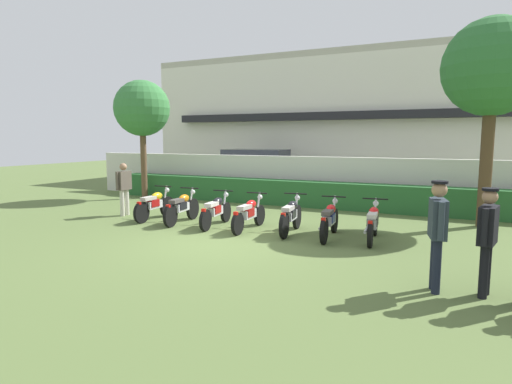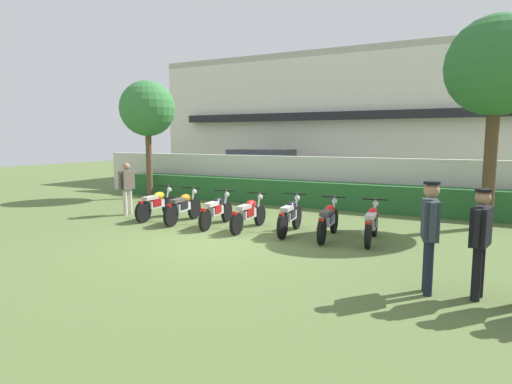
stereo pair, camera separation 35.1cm
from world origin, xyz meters
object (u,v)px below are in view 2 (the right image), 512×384
(motorcycle_in_row_0, at_px, (156,204))
(motorcycle_in_row_6, at_px, (372,223))
(tree_far_side, at_px, (496,68))
(inspector_person, at_px, (127,184))
(motorcycle_in_row_2, at_px, (216,210))
(tree_near_inspector, at_px, (147,109))
(motorcycle_in_row_1, at_px, (183,207))
(motorcycle_in_row_5, at_px, (328,220))
(officer_0, at_px, (430,227))
(officer_1, at_px, (481,235))
(motorcycle_in_row_3, at_px, (249,213))
(motorcycle_in_row_4, at_px, (290,216))
(parked_car, at_px, (265,171))

(motorcycle_in_row_0, height_order, motorcycle_in_row_6, motorcycle_in_row_0)
(tree_far_side, xyz_separation_m, inspector_person, (-9.94, -2.92, -3.22))
(tree_far_side, bearing_deg, motorcycle_in_row_0, -160.50)
(motorcycle_in_row_0, xyz_separation_m, motorcycle_in_row_2, (2.13, -0.06, -0.01))
(tree_near_inspector, xyz_separation_m, motorcycle_in_row_1, (4.36, -3.61, -3.06))
(motorcycle_in_row_5, relative_size, officer_0, 1.10)
(tree_near_inspector, height_order, officer_0, tree_near_inspector)
(inspector_person, xyz_separation_m, officer_1, (9.76, -2.96, 0.02))
(motorcycle_in_row_3, xyz_separation_m, motorcycle_in_row_4, (1.13, 0.09, 0.02))
(motorcycle_in_row_2, bearing_deg, tree_near_inspector, 50.54)
(motorcycle_in_row_0, bearing_deg, motorcycle_in_row_2, -92.98)
(motorcycle_in_row_2, xyz_separation_m, inspector_person, (-3.40, 0.21, 0.52))
(motorcycle_in_row_5, bearing_deg, motorcycle_in_row_4, 81.50)
(inspector_person, xyz_separation_m, officer_0, (9.07, -3.05, 0.08))
(tree_near_inspector, distance_m, motorcycle_in_row_1, 6.43)
(officer_0, xyz_separation_m, officer_1, (0.69, 0.09, -0.06))
(motorcycle_in_row_1, relative_size, motorcycle_in_row_3, 0.98)
(motorcycle_in_row_0, bearing_deg, motorcycle_in_row_6, -90.96)
(motorcycle_in_row_1, relative_size, motorcycle_in_row_5, 0.97)
(motorcycle_in_row_5, relative_size, motorcycle_in_row_6, 1.03)
(tree_near_inspector, distance_m, tree_far_side, 12.03)
(motorcycle_in_row_3, bearing_deg, tree_far_side, -61.41)
(motorcycle_in_row_2, distance_m, officer_0, 6.37)
(motorcycle_in_row_6, relative_size, officer_1, 1.12)
(motorcycle_in_row_0, relative_size, motorcycle_in_row_3, 0.96)
(motorcycle_in_row_4, bearing_deg, inspector_person, 82.59)
(tree_near_inspector, bearing_deg, motorcycle_in_row_1, -39.67)
(motorcycle_in_row_6, bearing_deg, motorcycle_in_row_0, 84.80)
(motorcycle_in_row_3, relative_size, officer_0, 1.09)
(motorcycle_in_row_2, xyz_separation_m, motorcycle_in_row_3, (1.01, -0.02, -0.00))
(parked_car, xyz_separation_m, motorcycle_in_row_4, (4.33, -7.36, -0.48))
(inspector_person, distance_m, officer_0, 9.57)
(tree_far_side, relative_size, inspector_person, 3.38)
(motorcycle_in_row_1, relative_size, motorcycle_in_row_2, 0.98)
(motorcycle_in_row_0, relative_size, motorcycle_in_row_2, 0.97)
(tree_far_side, bearing_deg, officer_0, -98.28)
(motorcycle_in_row_3, bearing_deg, motorcycle_in_row_0, 87.45)
(motorcycle_in_row_5, bearing_deg, tree_near_inspector, 62.23)
(tree_near_inspector, relative_size, motorcycle_in_row_4, 2.48)
(motorcycle_in_row_1, distance_m, motorcycle_in_row_2, 1.11)
(tree_near_inspector, distance_m, officer_0, 13.10)
(parked_car, bearing_deg, motorcycle_in_row_2, -77.35)
(motorcycle_in_row_0, bearing_deg, motorcycle_in_row_4, -91.31)
(motorcycle_in_row_0, height_order, motorcycle_in_row_2, motorcycle_in_row_0)
(motorcycle_in_row_0, bearing_deg, officer_0, -111.86)
(tree_far_side, distance_m, motorcycle_in_row_3, 7.38)
(parked_car, bearing_deg, motorcycle_in_row_5, -57.97)
(motorcycle_in_row_1, relative_size, officer_1, 1.12)
(motorcycle_in_row_2, xyz_separation_m, motorcycle_in_row_4, (2.14, 0.07, 0.02))
(inspector_person, bearing_deg, motorcycle_in_row_5, -1.72)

